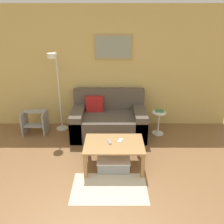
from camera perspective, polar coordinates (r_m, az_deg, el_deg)
name	(u,v)px	position (r m, az deg, el deg)	size (l,w,h in m)	color
wall_back	(103,69)	(5.12, -2.26, 10.39)	(5.60, 0.09, 2.55)	#D6B76B
area_rug	(110,188)	(3.66, -0.41, -17.82)	(1.10, 0.69, 0.01)	beige
couch	(110,120)	(4.97, -0.57, -1.97)	(1.50, 0.94, 0.88)	brown
coffee_table	(115,147)	(3.89, 0.70, -8.46)	(0.96, 0.65, 0.44)	#AD7F4C
storage_bin	(114,162)	(4.02, 0.59, -11.84)	(0.53, 0.46, 0.20)	#9EA3A8
floor_lamp	(57,83)	(4.86, -12.99, 6.86)	(0.25, 0.51, 1.70)	white
side_table	(160,121)	(5.04, 11.36, -2.16)	(0.29, 0.29, 0.49)	white
book_stack	(160,111)	(4.97, 11.57, 0.15)	(0.22, 0.18, 0.03)	silver
remote_control	(110,142)	(3.87, -0.44, -7.16)	(0.04, 0.15, 0.02)	#99999E
cell_phone	(121,140)	(3.92, 2.24, -6.82)	(0.07, 0.14, 0.01)	silver
step_stool	(36,122)	(5.25, -17.82, -2.20)	(0.47, 0.40, 0.48)	#99999E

